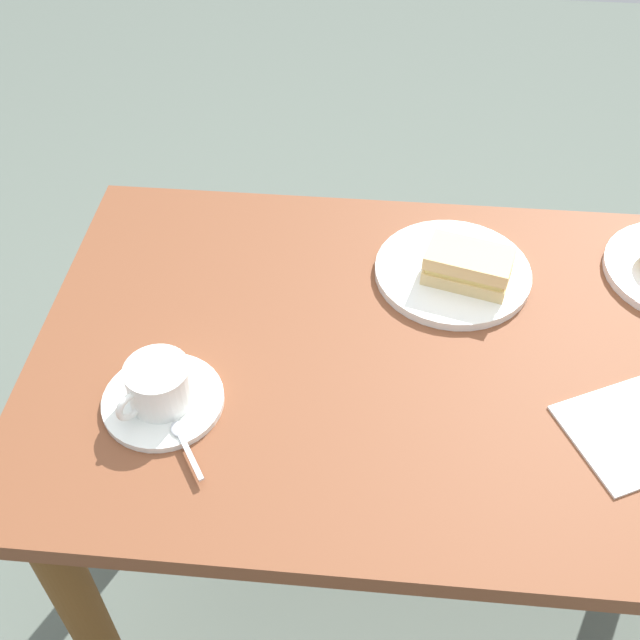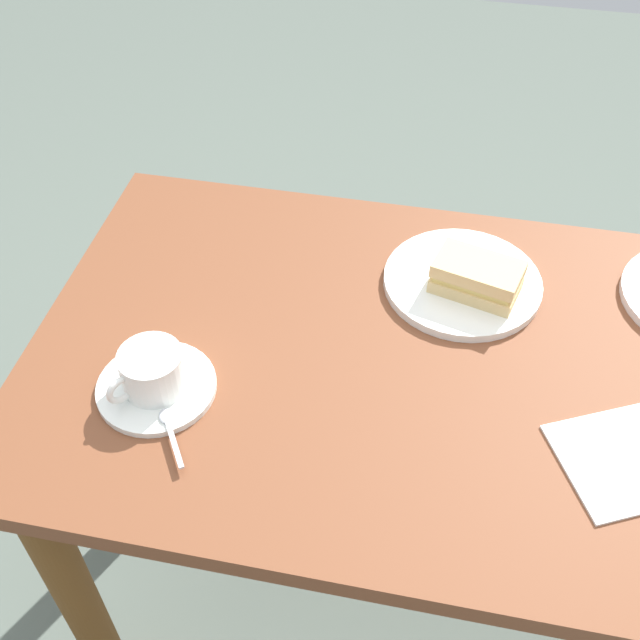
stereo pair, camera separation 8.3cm
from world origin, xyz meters
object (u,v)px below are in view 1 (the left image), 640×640
sandwich_front (468,266)px  napkin (628,434)px  sandwich_plate (454,272)px  spoon (183,440)px  coffee_saucer (163,401)px  coffee_cup (158,384)px  dining_table (444,411)px

sandwich_front → napkin: sandwich_front is taller
sandwich_plate → spoon: size_ratio=2.73×
sandwich_plate → sandwich_front: size_ratio=1.71×
sandwich_front → coffee_saucer: size_ratio=0.87×
sandwich_plate → spoon: spoon is taller
coffee_saucer → napkin: (-0.62, -0.00, -0.00)m
sandwich_front → spoon: bearing=42.1°
sandwich_front → coffee_cup: size_ratio=1.38×
sandwich_plate → spoon: bearing=45.1°
sandwich_plate → coffee_saucer: bearing=36.2°
sandwich_front → spoon: sandwich_front is taller
coffee_cup → napkin: coffee_cup is taller
sandwich_plate → spoon: 0.50m
coffee_saucer → spoon: bearing=122.4°
sandwich_plate → sandwich_front: (-0.02, 0.02, 0.03)m
coffee_cup → sandwich_plate: bearing=-143.7°
dining_table → coffee_saucer: 0.44m
sandwich_plate → coffee_saucer: (0.40, 0.29, -0.00)m
dining_table → spoon: 0.43m
dining_table → coffee_cup: coffee_cup is taller
sandwich_front → coffee_saucer: 0.50m
sandwich_front → coffee_saucer: bearing=33.1°
spoon → napkin: spoon is taller
coffee_cup → spoon: size_ratio=1.16×
sandwich_plate → coffee_cup: size_ratio=2.36×
sandwich_front → spoon: size_ratio=1.60×
sandwich_front → spoon: 0.50m
napkin → dining_table: bearing=-28.8°
sandwich_front → napkin: 0.34m
sandwich_front → napkin: (-0.20, 0.27, -0.04)m
coffee_saucer → coffee_cup: 0.04m
coffee_saucer → coffee_cup: size_ratio=1.58×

